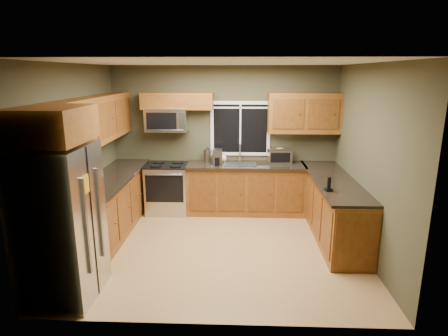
# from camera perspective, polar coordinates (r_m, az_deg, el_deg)

# --- Properties ---
(floor) EXTENTS (4.20, 4.20, 0.00)m
(floor) POSITION_cam_1_polar(r_m,az_deg,el_deg) (5.80, -0.64, -11.94)
(floor) COLOR #A67B49
(floor) RESTS_ON ground
(ceiling) EXTENTS (4.20, 4.20, 0.00)m
(ceiling) POSITION_cam_1_polar(r_m,az_deg,el_deg) (5.20, -0.73, 15.79)
(ceiling) COLOR white
(ceiling) RESTS_ON back_wall
(back_wall) EXTENTS (4.20, 0.00, 4.20)m
(back_wall) POSITION_cam_1_polar(r_m,az_deg,el_deg) (7.11, 0.05, 4.46)
(back_wall) COLOR #3F3D27
(back_wall) RESTS_ON ground
(front_wall) EXTENTS (4.20, 0.00, 4.20)m
(front_wall) POSITION_cam_1_polar(r_m,az_deg,el_deg) (3.62, -2.13, -5.34)
(front_wall) COLOR #3F3D27
(front_wall) RESTS_ON ground
(left_wall) EXTENTS (0.00, 3.60, 3.60)m
(left_wall) POSITION_cam_1_polar(r_m,az_deg,el_deg) (5.84, -21.75, 1.26)
(left_wall) COLOR #3F3D27
(left_wall) RESTS_ON ground
(right_wall) EXTENTS (0.00, 3.60, 3.60)m
(right_wall) POSITION_cam_1_polar(r_m,az_deg,el_deg) (5.64, 21.14, 0.89)
(right_wall) COLOR #3F3D27
(right_wall) RESTS_ON ground
(window) EXTENTS (1.12, 0.03, 1.02)m
(window) POSITION_cam_1_polar(r_m,az_deg,el_deg) (7.05, 2.50, 6.04)
(window) COLOR white
(window) RESTS_ON back_wall
(base_cabinets_left) EXTENTS (0.60, 2.65, 0.90)m
(base_cabinets_left) POSITION_cam_1_polar(r_m,az_deg,el_deg) (6.39, -16.84, -5.65)
(base_cabinets_left) COLOR brown
(base_cabinets_left) RESTS_ON ground
(countertop_left) EXTENTS (0.65, 2.65, 0.04)m
(countertop_left) POSITION_cam_1_polar(r_m,az_deg,el_deg) (6.25, -16.93, -1.60)
(countertop_left) COLOR black
(countertop_left) RESTS_ON base_cabinets_left
(base_cabinets_back) EXTENTS (2.17, 0.60, 0.90)m
(base_cabinets_back) POSITION_cam_1_polar(r_m,az_deg,el_deg) (7.02, 3.35, -3.25)
(base_cabinets_back) COLOR brown
(base_cabinets_back) RESTS_ON ground
(countertop_back) EXTENTS (2.17, 0.65, 0.04)m
(countertop_back) POSITION_cam_1_polar(r_m,az_deg,el_deg) (6.87, 3.41, 0.43)
(countertop_back) COLOR black
(countertop_back) RESTS_ON base_cabinets_back
(base_cabinets_peninsula) EXTENTS (0.60, 2.52, 0.90)m
(base_cabinets_peninsula) POSITION_cam_1_polar(r_m,az_deg,el_deg) (6.30, 16.26, -5.90)
(base_cabinets_peninsula) COLOR brown
(base_cabinets_peninsula) RESTS_ON ground
(countertop_peninsula) EXTENTS (0.65, 2.50, 0.04)m
(countertop_peninsula) POSITION_cam_1_polar(r_m,az_deg,el_deg) (6.16, 16.32, -1.77)
(countertop_peninsula) COLOR black
(countertop_peninsula) RESTS_ON base_cabinets_peninsula
(upper_cabinets_left) EXTENTS (0.33, 2.65, 0.72)m
(upper_cabinets_left) POSITION_cam_1_polar(r_m,az_deg,el_deg) (6.12, -19.00, 6.92)
(upper_cabinets_left) COLOR brown
(upper_cabinets_left) RESTS_ON left_wall
(upper_cabinets_back_left) EXTENTS (1.30, 0.33, 0.30)m
(upper_cabinets_back_left) POSITION_cam_1_polar(r_m,az_deg,el_deg) (6.94, -7.14, 10.10)
(upper_cabinets_back_left) COLOR brown
(upper_cabinets_back_left) RESTS_ON back_wall
(upper_cabinets_back_right) EXTENTS (1.30, 0.33, 0.72)m
(upper_cabinets_back_right) POSITION_cam_1_polar(r_m,az_deg,el_deg) (6.97, 12.13, 8.18)
(upper_cabinets_back_right) COLOR brown
(upper_cabinets_back_right) RESTS_ON back_wall
(upper_cabinet_over_fridge) EXTENTS (0.72, 0.90, 0.38)m
(upper_cabinet_over_fridge) POSITION_cam_1_polar(r_m,az_deg,el_deg) (4.41, -24.96, 6.01)
(upper_cabinet_over_fridge) COLOR brown
(upper_cabinet_over_fridge) RESTS_ON left_wall
(refrigerator) EXTENTS (0.74, 0.90, 1.80)m
(refrigerator) POSITION_cam_1_polar(r_m,az_deg,el_deg) (4.69, -23.50, -7.75)
(refrigerator) COLOR #B7B7BC
(refrigerator) RESTS_ON ground
(range) EXTENTS (0.76, 0.69, 0.94)m
(range) POSITION_cam_1_polar(r_m,az_deg,el_deg) (7.11, -8.55, -3.01)
(range) COLOR #B7B7BC
(range) RESTS_ON ground
(microwave) EXTENTS (0.76, 0.41, 0.42)m
(microwave) POSITION_cam_1_polar(r_m,az_deg,el_deg) (6.98, -8.73, 7.26)
(microwave) COLOR #B7B7BC
(microwave) RESTS_ON back_wall
(sink) EXTENTS (0.60, 0.42, 0.36)m
(sink) POSITION_cam_1_polar(r_m,az_deg,el_deg) (6.88, 2.45, 0.73)
(sink) COLOR slate
(sink) RESTS_ON countertop_back
(toaster_oven) EXTENTS (0.44, 0.36, 0.26)m
(toaster_oven) POSITION_cam_1_polar(r_m,az_deg,el_deg) (7.02, 8.46, 1.85)
(toaster_oven) COLOR #B7B7BC
(toaster_oven) RESTS_ON countertop_back
(coffee_maker) EXTENTS (0.18, 0.24, 0.29)m
(coffee_maker) POSITION_cam_1_polar(r_m,az_deg,el_deg) (6.79, -1.02, 1.61)
(coffee_maker) COLOR slate
(coffee_maker) RESTS_ON countertop_back
(kettle) EXTENTS (0.19, 0.19, 0.29)m
(kettle) POSITION_cam_1_polar(r_m,az_deg,el_deg) (7.03, -2.49, 2.03)
(kettle) COLOR #B7B7BC
(kettle) RESTS_ON countertop_back
(paper_towel_roll) EXTENTS (0.14, 0.14, 0.29)m
(paper_towel_roll) POSITION_cam_1_polar(r_m,az_deg,el_deg) (7.08, 8.45, 1.97)
(paper_towel_roll) COLOR white
(paper_towel_roll) RESTS_ON countertop_back
(soap_bottle_a) EXTENTS (0.14, 0.14, 0.28)m
(soap_bottle_a) POSITION_cam_1_polar(r_m,az_deg,el_deg) (6.87, -0.66, 1.81)
(soap_bottle_a) COLOR #CA8B13
(soap_bottle_a) RESTS_ON countertop_back
(soap_bottle_c) EXTENTS (0.17, 0.17, 0.17)m
(soap_bottle_c) POSITION_cam_1_polar(r_m,az_deg,el_deg) (7.07, -0.12, 1.71)
(soap_bottle_c) COLOR white
(soap_bottle_c) RESTS_ON countertop_back
(cordless_phone) EXTENTS (0.11, 0.11, 0.20)m
(cordless_phone) POSITION_cam_1_polar(r_m,az_deg,el_deg) (5.49, 15.66, -2.78)
(cordless_phone) COLOR black
(cordless_phone) RESTS_ON countertop_peninsula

